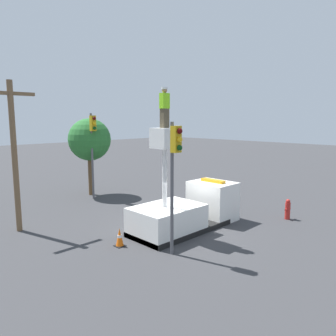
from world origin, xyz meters
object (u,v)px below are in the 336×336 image
Objects in this scene: traffic_light_pole at (175,162)px; utility_pole at (14,151)px; bucket_truck at (187,210)px; worker at (165,108)px; traffic_cone_rear at (120,238)px; tree_left_bg at (90,140)px; traffic_light_across at (93,139)px; fire_hydrant at (288,209)px.

traffic_light_pole is 0.74× the size of utility_pole.
utility_pole reaches higher than bucket_truck.
bucket_truck is 0.84× the size of utility_pole.
worker is 5.90m from traffic_cone_rear.
utility_pole reaches higher than traffic_cone_rear.
traffic_cone_rear is 0.15× the size of tree_left_bg.
traffic_light_across is 7.24× the size of traffic_cone_rear.
worker is 2.22× the size of traffic_cone_rear.
tree_left_bg reaches higher than bucket_truck.
bucket_truck is 1.04× the size of traffic_light_across.
traffic_cone_rear is at bearing 159.35° from fire_hydrant.
worker is 0.32× the size of tree_left_bg.
fire_hydrant is 9.26m from traffic_cone_rear.
traffic_light_across reaches higher than traffic_cone_rear.
tree_left_bg is 7.78m from utility_pole.
bucket_truck is 3.41× the size of worker.
fire_hydrant is at bearing -37.01° from utility_pole.
traffic_light_across is at bearing -113.02° from tree_left_bg.
worker is at bearing -50.01° from utility_pole.
tree_left_bg is at bearing 64.91° from traffic_cone_rear.
traffic_cone_rear is 0.11× the size of utility_pole.
traffic_light_across is at bearing 79.83° from worker.
traffic_cone_rear is at bearing -115.09° from tree_left_bg.
worker is 0.33× the size of traffic_light_pole.
bucket_truck is at bearing 149.67° from fire_hydrant.
worker is at bearing 156.02° from fire_hydrant.
tree_left_bg is at bearing 32.60° from utility_pole.
traffic_light_across is at bearing 90.36° from bucket_truck.
worker is at bearing 180.00° from bucket_truck.
traffic_cone_rear is (-8.66, 3.26, -0.16)m from fire_hydrant.
tree_left_bg is (2.04, 9.58, -1.94)m from worker.
fire_hydrant is at bearing -20.65° from traffic_cone_rear.
utility_pole is (-3.26, 7.23, 0.15)m from traffic_light_pole.
worker reaches higher than traffic_light_across.
traffic_cone_rear is (-1.00, 2.25, -3.32)m from traffic_light_pole.
traffic_cone_rear is (-2.25, 0.41, -5.44)m from worker.
worker is 0.25× the size of utility_pole.
bucket_truck is 5.66m from fire_hydrant.
tree_left_bg reaches higher than traffic_cone_rear.
fire_hydrant is (7.67, -1.01, -3.16)m from traffic_light_pole.
worker reaches higher than fire_hydrant.
tree_left_bg is (-4.37, 12.43, 3.34)m from fire_hydrant.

